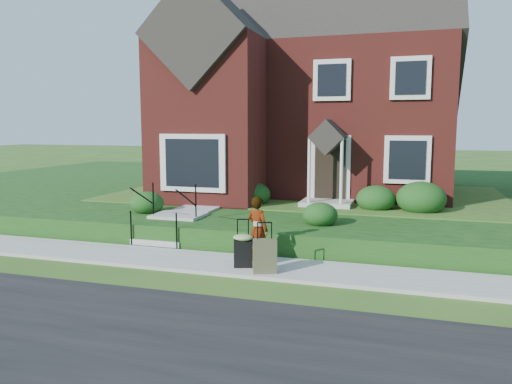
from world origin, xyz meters
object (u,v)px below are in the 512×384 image
at_px(front_steps, 171,224).
at_px(woman, 258,229).
at_px(suitcase_black, 243,249).
at_px(suitcase_olive, 265,256).

xyz_separation_m(front_steps, woman, (2.96, -1.57, 0.36)).
relative_size(front_steps, woman, 1.34).
height_order(front_steps, suitcase_black, front_steps).
bearing_deg(woman, suitcase_black, 91.65).
relative_size(front_steps, suitcase_olive, 1.89).
xyz_separation_m(front_steps, suitcase_olive, (3.36, -2.34, -0.04)).
relative_size(woman, suitcase_black, 1.41).
distance_m(suitcase_black, suitcase_olive, 0.63).
bearing_deg(suitcase_olive, front_steps, 124.84).
bearing_deg(suitcase_olive, suitcase_black, 135.12).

